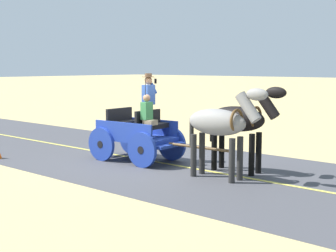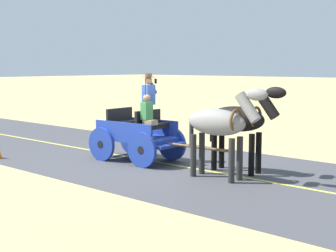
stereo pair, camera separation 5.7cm
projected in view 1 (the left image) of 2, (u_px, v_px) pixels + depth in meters
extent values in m
plane|color=tan|center=(149.00, 161.00, 13.91)|extent=(200.00, 200.00, 0.00)
cube|color=#424247|center=(149.00, 161.00, 13.91)|extent=(6.25, 160.00, 0.01)
cube|color=#DBCC4C|center=(149.00, 161.00, 13.91)|extent=(0.12, 160.00, 0.00)
cube|color=#1E3899|center=(137.00, 138.00, 13.89)|extent=(1.32, 2.26, 0.12)
cube|color=#1E3899|center=(149.00, 126.00, 14.30)|extent=(0.17, 2.09, 0.44)
cube|color=#1E3899|center=(123.00, 130.00, 13.41)|extent=(0.17, 2.09, 0.44)
cube|color=#1E3899|center=(170.00, 146.00, 13.15)|extent=(1.09, 0.30, 0.08)
cube|color=#1E3899|center=(107.00, 140.00, 14.65)|extent=(0.73, 0.24, 0.06)
cube|color=black|center=(153.00, 126.00, 13.47)|extent=(1.04, 0.41, 0.14)
cube|color=black|center=(148.00, 118.00, 13.56)|extent=(1.02, 0.14, 0.44)
cube|color=black|center=(124.00, 123.00, 14.15)|extent=(1.04, 0.41, 0.14)
cube|color=black|center=(119.00, 116.00, 14.23)|extent=(1.02, 0.14, 0.44)
cylinder|color=#1E3899|center=(172.00, 144.00, 13.95)|extent=(0.15, 0.96, 0.96)
cylinder|color=black|center=(172.00, 144.00, 13.95)|extent=(0.13, 0.22, 0.21)
cylinder|color=#1E3899|center=(142.00, 150.00, 12.93)|extent=(0.15, 0.96, 0.96)
cylinder|color=black|center=(142.00, 150.00, 12.93)|extent=(0.13, 0.22, 0.21)
cylinder|color=#1E3899|center=(132.00, 139.00, 14.89)|extent=(0.15, 0.96, 0.96)
cylinder|color=black|center=(132.00, 139.00, 14.89)|extent=(0.13, 0.22, 0.21)
cylinder|color=#1E3899|center=(101.00, 144.00, 13.88)|extent=(0.15, 0.96, 0.96)
cylinder|color=black|center=(101.00, 144.00, 13.88)|extent=(0.13, 0.22, 0.21)
cylinder|color=brown|center=(200.00, 147.00, 12.55)|extent=(0.18, 2.00, 0.07)
cylinder|color=black|center=(145.00, 102.00, 13.15)|extent=(0.02, 0.02, 1.30)
cylinder|color=#998466|center=(149.00, 120.00, 13.74)|extent=(0.22, 0.22, 0.90)
cube|color=#2D4C99|center=(148.00, 95.00, 13.65)|extent=(0.35, 0.24, 0.56)
sphere|color=#9E7051|center=(148.00, 81.00, 13.60)|extent=(0.22, 0.22, 0.22)
cylinder|color=#473323|center=(148.00, 77.00, 13.59)|extent=(0.36, 0.36, 0.01)
cylinder|color=#473323|center=(148.00, 75.00, 13.58)|extent=(0.20, 0.20, 0.10)
cylinder|color=#2D4C99|center=(154.00, 88.00, 13.75)|extent=(0.26, 0.09, 0.32)
cube|color=black|center=(156.00, 81.00, 13.76)|extent=(0.02, 0.07, 0.14)
cube|color=#998466|center=(150.00, 122.00, 13.19)|extent=(0.30, 0.33, 0.14)
cube|color=#387F47|center=(147.00, 111.00, 13.22)|extent=(0.31, 0.22, 0.48)
sphere|color=#9E7051|center=(147.00, 98.00, 13.18)|extent=(0.20, 0.20, 0.20)
ellipsoid|color=black|center=(237.00, 119.00, 12.33)|extent=(0.65, 1.59, 0.64)
cylinder|color=black|center=(259.00, 153.00, 12.24)|extent=(0.15, 0.15, 1.05)
cylinder|color=black|center=(252.00, 155.00, 11.96)|extent=(0.15, 0.15, 1.05)
cylinder|color=black|center=(222.00, 148.00, 12.91)|extent=(0.15, 0.15, 1.05)
cylinder|color=black|center=(214.00, 150.00, 12.63)|extent=(0.15, 0.15, 1.05)
cylinder|color=black|center=(267.00, 105.00, 11.77)|extent=(0.30, 0.66, 0.73)
ellipsoid|color=black|center=(276.00, 93.00, 11.59)|extent=(0.25, 0.55, 0.28)
cube|color=black|center=(267.00, 103.00, 11.77)|extent=(0.09, 0.50, 0.56)
cylinder|color=black|center=(212.00, 128.00, 12.82)|extent=(0.11, 0.11, 0.70)
torus|color=brown|center=(256.00, 117.00, 11.99)|extent=(0.55, 0.10, 0.55)
ellipsoid|color=gray|center=(217.00, 122.00, 11.60)|extent=(0.63, 1.58, 0.64)
cylinder|color=#272726|center=(240.00, 158.00, 11.50)|extent=(0.15, 0.15, 1.05)
cylinder|color=#272726|center=(232.00, 161.00, 11.22)|extent=(0.15, 0.15, 1.05)
cylinder|color=#272726|center=(202.00, 153.00, 12.18)|extent=(0.15, 0.15, 1.05)
cylinder|color=#272726|center=(194.00, 155.00, 11.90)|extent=(0.15, 0.15, 1.05)
cylinder|color=gray|center=(248.00, 107.00, 11.03)|extent=(0.29, 0.66, 0.73)
ellipsoid|color=gray|center=(257.00, 94.00, 10.85)|extent=(0.24, 0.55, 0.28)
cube|color=#272726|center=(247.00, 106.00, 11.03)|extent=(0.08, 0.50, 0.56)
cylinder|color=#272726|center=(192.00, 132.00, 12.09)|extent=(0.11, 0.11, 0.70)
torus|color=brown|center=(237.00, 120.00, 11.25)|extent=(0.55, 0.09, 0.55)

